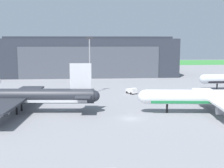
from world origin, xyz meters
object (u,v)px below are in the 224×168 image
at_px(maintenance_hangar, 89,56).
at_px(apron_light_mast, 90,61).
at_px(stair_truck, 132,91).
at_px(airliner_near_left, 12,97).
at_px(airliner_near_right, 215,98).

relative_size(maintenance_hangar, apron_light_mast, 4.52).
height_order(maintenance_hangar, apron_light_mast, maintenance_hangar).
xyz_separation_m(maintenance_hangar, stair_truck, (15.21, -63.67, -9.14)).
bearing_deg(airliner_near_left, maintenance_hangar, 76.93).
bearing_deg(maintenance_hangar, airliner_near_right, -70.71).
distance_m(airliner_near_right, apron_light_mast, 46.50).
height_order(airliner_near_left, apron_light_mast, apron_light_mast).
xyz_separation_m(airliner_near_left, apron_light_mast, (20.86, 27.10, 7.55)).
height_order(maintenance_hangar, airliner_near_right, maintenance_hangar).
xyz_separation_m(stair_truck, apron_light_mast, (-15.19, 1.00, 10.85)).
bearing_deg(airliner_near_right, airliner_near_left, 175.03).
height_order(maintenance_hangar, stair_truck, maintenance_hangar).
bearing_deg(apron_light_mast, maintenance_hangar, 90.02).
distance_m(maintenance_hangar, stair_truck, 66.10).
bearing_deg(apron_light_mast, airliner_near_right, -43.89).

